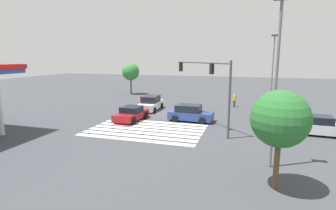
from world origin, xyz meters
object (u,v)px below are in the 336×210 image
pedestrian (234,100)px  fire_hydrant (141,99)px  car_2 (131,114)px  car_0 (190,113)px  street_light_pole_b (277,71)px  car_3 (151,103)px  tree_corner_b (280,119)px  car_1 (317,126)px  tree_corner_a (131,72)px  traffic_signal_mast (210,80)px  street_light_pole_a (273,65)px

pedestrian → fire_hydrant: pedestrian is taller
car_2 → fire_hydrant: bearing=-158.3°
car_0 → street_light_pole_b: street_light_pole_b is taller
car_3 → fire_hydrant: car_3 is taller
tree_corner_b → pedestrian: bearing=98.2°
tree_corner_b → car_2: bearing=139.5°
fire_hydrant → car_1: bearing=-27.8°
car_1 → tree_corner_a: tree_corner_a is taller
car_2 → street_light_pole_b: bearing=61.0°
car_3 → fire_hydrant: 5.95m
traffic_signal_mast → car_0: 5.19m
street_light_pole_b → tree_corner_a: 32.23m
car_1 → street_light_pole_b: size_ratio=0.52×
car_0 → street_light_pole_a: bearing=55.8°
car_1 → pedestrian: pedestrian is taller
car_3 → street_light_pole_b: size_ratio=0.50×
traffic_signal_mast → car_2: size_ratio=1.38×
tree_corner_b → tree_corner_a: bearing=126.3°
car_3 → street_light_pole_b: street_light_pole_b is taller
tree_corner_b → car_0: bearing=119.3°
traffic_signal_mast → fire_hydrant: bearing=-1.5°
pedestrian → tree_corner_a: size_ratio=0.33×
car_3 → pedestrian: bearing=114.7°
car_0 → car_1: (10.80, -1.53, -0.01)m
street_light_pole_a → pedestrian: bearing=-153.8°
car_3 → tree_corner_a: (-7.92, 11.60, 2.98)m
car_2 → car_0: bearing=108.1°
car_0 → fire_hydrant: bearing=137.8°
car_1 → car_3: 17.33m
car_2 → street_light_pole_a: bearing=135.7°
car_3 → car_1: bearing=69.3°
car_1 → tree_corner_b: 11.55m
car_3 → tree_corner_a: size_ratio=0.89×
car_2 → car_3: bearing=-176.2°
tree_corner_b → fire_hydrant: bearing=126.9°
car_1 → tree_corner_a: (-24.35, 17.12, 3.01)m
street_light_pole_a → street_light_pole_b: (-1.44, -20.31, 0.19)m
pedestrian → street_light_pole_a: (4.38, 2.15, 4.31)m
car_0 → tree_corner_a: tree_corner_a is taller
pedestrian → fire_hydrant: 12.74m
traffic_signal_mast → car_1: traffic_signal_mast is taller
car_0 → street_light_pole_a: (8.14, 10.89, 4.51)m
car_2 → car_3: car_3 is taller
car_2 → tree_corner_a: (-7.91, 17.02, 3.11)m
tree_corner_b → fire_hydrant: size_ratio=5.54×
car_1 → car_2: size_ratio=1.12×
traffic_signal_mast → tree_corner_a: bearing=-4.5°
car_3 → street_light_pole_a: bearing=114.5°
car_0 → tree_corner_b: bearing=-58.1°
car_1 → street_light_pole_b: 10.06m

